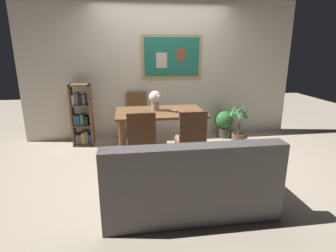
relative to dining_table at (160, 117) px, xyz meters
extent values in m
plane|color=tan|center=(0.15, -0.40, -0.63)|extent=(12.00, 12.00, 0.00)
cube|color=silver|center=(0.15, 0.97, 0.67)|extent=(5.20, 0.10, 2.60)
cube|color=tan|center=(0.34, 0.90, 0.93)|extent=(1.14, 0.02, 0.81)
cube|color=#1E7260|center=(0.34, 0.89, 0.93)|extent=(1.04, 0.01, 0.71)
cube|color=beige|center=(0.14, 0.88, 0.87)|extent=(0.21, 0.00, 0.28)
cube|color=brown|center=(0.51, 0.88, 0.97)|extent=(0.17, 0.00, 0.23)
cube|color=brown|center=(0.00, 0.00, 0.07)|extent=(1.43, 0.91, 0.04)
cylinder|color=brown|center=(-0.64, -0.37, -0.29)|extent=(0.07, 0.07, 0.69)
cylinder|color=brown|center=(0.64, -0.37, -0.29)|extent=(0.07, 0.07, 0.69)
cylinder|color=brown|center=(-0.64, 0.37, -0.29)|extent=(0.07, 0.07, 0.69)
cylinder|color=brown|center=(0.64, 0.37, -0.29)|extent=(0.07, 0.07, 0.69)
cube|color=brown|center=(-0.35, -0.69, -0.19)|extent=(0.40, 0.40, 0.03)
cube|color=#997A66|center=(-0.35, -0.69, -0.17)|extent=(0.36, 0.36, 0.03)
cylinder|color=brown|center=(-0.52, -0.86, -0.42)|extent=(0.04, 0.04, 0.42)
cylinder|color=brown|center=(-0.18, -0.86, -0.42)|extent=(0.04, 0.04, 0.42)
cylinder|color=brown|center=(-0.52, -0.52, -0.42)|extent=(0.04, 0.04, 0.42)
cylinder|color=brown|center=(-0.18, -0.52, -0.42)|extent=(0.04, 0.04, 0.42)
cube|color=brown|center=(-0.35, -0.87, 0.05)|extent=(0.38, 0.04, 0.46)
cube|color=brown|center=(-0.35, -0.87, 0.25)|extent=(0.38, 0.05, 0.06)
cube|color=brown|center=(0.34, -0.72, -0.19)|extent=(0.40, 0.40, 0.03)
cube|color=#997A66|center=(0.34, -0.72, -0.17)|extent=(0.36, 0.36, 0.03)
cylinder|color=brown|center=(0.17, -0.89, -0.42)|extent=(0.04, 0.04, 0.42)
cylinder|color=brown|center=(0.51, -0.89, -0.42)|extent=(0.04, 0.04, 0.42)
cylinder|color=brown|center=(0.17, -0.55, -0.42)|extent=(0.04, 0.04, 0.42)
cylinder|color=brown|center=(0.51, -0.55, -0.42)|extent=(0.04, 0.04, 0.42)
cube|color=brown|center=(0.34, -0.90, 0.05)|extent=(0.38, 0.04, 0.46)
cube|color=brown|center=(0.34, -0.90, 0.25)|extent=(0.38, 0.05, 0.06)
cube|color=brown|center=(-0.35, 0.68, -0.19)|extent=(0.40, 0.40, 0.03)
cube|color=#997A66|center=(-0.35, 0.68, -0.17)|extent=(0.36, 0.36, 0.03)
cylinder|color=brown|center=(-0.18, 0.85, -0.42)|extent=(0.04, 0.04, 0.42)
cylinder|color=brown|center=(-0.52, 0.85, -0.42)|extent=(0.04, 0.04, 0.42)
cylinder|color=brown|center=(-0.18, 0.51, -0.42)|extent=(0.04, 0.04, 0.42)
cylinder|color=brown|center=(-0.52, 0.51, -0.42)|extent=(0.04, 0.04, 0.42)
cube|color=brown|center=(-0.35, 0.86, 0.05)|extent=(0.38, 0.04, 0.46)
cube|color=brown|center=(-0.35, 0.86, 0.25)|extent=(0.38, 0.05, 0.06)
cube|color=#514C4C|center=(0.10, -1.67, -0.43)|extent=(1.80, 0.84, 0.40)
cube|color=#514C4C|center=(0.10, -1.99, -0.01)|extent=(1.80, 0.20, 0.44)
cube|color=#514C4C|center=(-0.71, -1.67, -0.12)|extent=(0.18, 0.80, 0.22)
cube|color=#514C4C|center=(0.91, -1.67, -0.12)|extent=(0.18, 0.80, 0.22)
cube|color=maroon|center=(-0.35, -1.85, -0.07)|extent=(0.32, 0.16, 0.33)
cube|color=#8C6B4C|center=(0.10, -1.85, -0.07)|extent=(0.32, 0.16, 0.33)
cube|color=brown|center=(-1.51, 0.62, -0.07)|extent=(0.03, 0.28, 1.11)
cube|color=brown|center=(-1.18, 0.62, -0.07)|extent=(0.03, 0.28, 1.11)
cube|color=brown|center=(-1.34, 0.62, -0.62)|extent=(0.36, 0.28, 0.03)
cube|color=brown|center=(-1.34, 0.62, 0.47)|extent=(0.36, 0.28, 0.03)
cube|color=brown|center=(-1.34, 0.62, -0.26)|extent=(0.30, 0.28, 0.02)
cube|color=brown|center=(-1.34, 0.62, 0.11)|extent=(0.30, 0.28, 0.02)
cube|color=#595960|center=(-1.45, 0.62, -0.51)|extent=(0.06, 0.22, 0.18)
cube|color=#595960|center=(-1.40, 0.62, -0.51)|extent=(0.04, 0.22, 0.18)
cube|color=gold|center=(-1.35, 0.62, -0.50)|extent=(0.06, 0.22, 0.21)
cube|color=#595960|center=(-1.29, 0.62, -0.48)|extent=(0.05, 0.22, 0.23)
cube|color=#2D4C8C|center=(-1.23, 0.62, -0.51)|extent=(0.04, 0.22, 0.18)
cube|color=#337247|center=(-1.46, 0.62, -0.16)|extent=(0.04, 0.22, 0.19)
cube|color=#2D4C8C|center=(-1.41, 0.62, -0.16)|extent=(0.06, 0.22, 0.18)
cube|color=#337247|center=(-1.34, 0.62, -0.15)|extent=(0.06, 0.22, 0.20)
cube|color=black|center=(-1.27, 0.62, -0.17)|extent=(0.06, 0.22, 0.16)
cube|color=beige|center=(-1.46, 0.62, 0.21)|extent=(0.04, 0.22, 0.18)
cube|color=#595960|center=(-1.40, 0.62, 0.23)|extent=(0.06, 0.22, 0.21)
cube|color=black|center=(-1.34, 0.62, 0.21)|extent=(0.05, 0.22, 0.17)
cube|color=#595960|center=(-1.28, 0.62, 0.22)|extent=(0.06, 0.22, 0.19)
cylinder|color=#4C4742|center=(1.36, 0.68, -0.53)|extent=(0.26, 0.26, 0.20)
cylinder|color=#332319|center=(1.36, 0.68, -0.44)|extent=(0.24, 0.24, 0.02)
sphere|color=#2D6B33|center=(1.36, 0.68, -0.28)|extent=(0.38, 0.38, 0.38)
cylinder|color=#2D6B33|center=(1.41, 0.53, -0.49)|extent=(0.03, 0.03, 0.21)
cylinder|color=#2D6B33|center=(1.48, 0.76, -0.50)|extent=(0.03, 0.03, 0.23)
cylinder|color=brown|center=(1.51, 0.27, -0.54)|extent=(0.24, 0.24, 0.18)
cylinder|color=#332319|center=(1.51, 0.27, -0.46)|extent=(0.22, 0.22, 0.02)
cylinder|color=brown|center=(1.51, 0.27, -0.29)|extent=(0.04, 0.04, 0.33)
cone|color=#387F3D|center=(1.60, 0.29, -0.04)|extent=(0.12, 0.23, 0.21)
cone|color=#387F3D|center=(1.56, 0.39, -0.02)|extent=(0.28, 0.18, 0.25)
cone|color=#387F3D|center=(1.41, 0.36, -0.03)|extent=(0.23, 0.26, 0.25)
cone|color=#387F3D|center=(1.42, 0.22, -0.02)|extent=(0.19, 0.23, 0.25)
cone|color=#387F3D|center=(1.53, 0.19, -0.03)|extent=(0.22, 0.13, 0.24)
cylinder|color=tan|center=(-0.07, 0.07, 0.17)|extent=(0.13, 0.13, 0.15)
sphere|color=silver|center=(-0.07, 0.07, 0.32)|extent=(0.20, 0.20, 0.20)
sphere|color=silver|center=(-0.11, 0.14, 0.32)|extent=(0.06, 0.06, 0.06)
sphere|color=silver|center=(-0.02, 0.00, 0.33)|extent=(0.08, 0.08, 0.08)
sphere|color=#D86633|center=(0.01, 0.09, 0.32)|extent=(0.08, 0.08, 0.08)
cube|color=black|center=(0.21, -0.09, 0.10)|extent=(0.14, 0.14, 0.02)
cube|color=gray|center=(0.21, -0.09, 0.12)|extent=(0.09, 0.09, 0.00)
camera|label=1|loc=(-0.50, -4.33, 1.09)|focal=29.10mm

